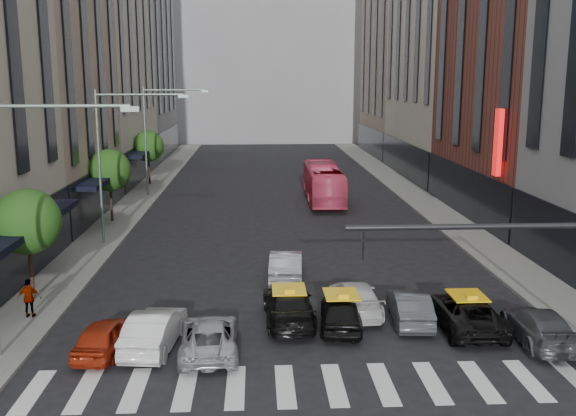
{
  "coord_description": "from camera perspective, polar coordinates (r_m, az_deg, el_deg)",
  "views": [
    {
      "loc": [
        -1.87,
        -17.62,
        9.71
      ],
      "look_at": [
        -0.45,
        10.73,
        4.0
      ],
      "focal_mm": 40.0,
      "sensor_mm": 36.0,
      "label": 1
    }
  ],
  "objects": [
    {
      "name": "ground",
      "position": [
        20.2,
        2.92,
        -17.37
      ],
      "size": [
        160.0,
        160.0,
        0.0
      ],
      "primitive_type": "plane",
      "color": "black",
      "rests_on": "ground"
    },
    {
      "name": "sidewalk_left",
      "position": [
        49.53,
        -14.03,
        -0.18
      ],
      "size": [
        3.0,
        96.0,
        0.15
      ],
      "primitive_type": "cube",
      "color": "slate",
      "rests_on": "ground"
    },
    {
      "name": "sidewalk_right",
      "position": [
        50.39,
        12.57,
        0.08
      ],
      "size": [
        3.0,
        96.0,
        0.15
      ],
      "primitive_type": "cube",
      "color": "slate",
      "rests_on": "ground"
    },
    {
      "name": "building_left_b",
      "position": [
        48.11,
        -21.81,
        13.32
      ],
      "size": [
        8.0,
        16.0,
        24.0
      ],
      "primitive_type": "cube",
      "color": "tan",
      "rests_on": "ground"
    },
    {
      "name": "building_left_d",
      "position": [
        84.16,
        -13.68,
        14.67
      ],
      "size": [
        8.0,
        18.0,
        30.0
      ],
      "primitive_type": "cube",
      "color": "gray",
      "rests_on": "ground"
    },
    {
      "name": "building_right_b",
      "position": [
        48.55,
        20.7,
        14.55
      ],
      "size": [
        8.0,
        18.0,
        26.0
      ],
      "primitive_type": "cube",
      "color": "brown",
      "rests_on": "ground"
    },
    {
      "name": "building_right_d",
      "position": [
        84.85,
        10.29,
        14.1
      ],
      "size": [
        8.0,
        18.0,
        28.0
      ],
      "primitive_type": "cube",
      "color": "tan",
      "rests_on": "ground"
    },
    {
      "name": "building_far",
      "position": [
        102.97,
        -1.9,
        15.99
      ],
      "size": [
        30.0,
        10.0,
        36.0
      ],
      "primitive_type": "cube",
      "color": "gray",
      "rests_on": "ground"
    },
    {
      "name": "tree_near",
      "position": [
        29.97,
        -22.16,
        -1.14
      ],
      "size": [
        2.88,
        2.88,
        4.95
      ],
      "color": "black",
      "rests_on": "sidewalk_left"
    },
    {
      "name": "tree_mid",
      "position": [
        45.14,
        -15.58,
        3.25
      ],
      "size": [
        2.88,
        2.88,
        4.95
      ],
      "color": "black",
      "rests_on": "sidewalk_left"
    },
    {
      "name": "tree_far",
      "position": [
        60.74,
        -12.32,
        5.39
      ],
      "size": [
        2.88,
        2.88,
        4.95
      ],
      "color": "black",
      "rests_on": "sidewalk_left"
    },
    {
      "name": "streetlamp_near",
      "position": [
        23.42,
        -23.26,
        1.09
      ],
      "size": [
        5.38,
        0.25,
        9.0
      ],
      "color": "gray",
      "rests_on": "sidewalk_left"
    },
    {
      "name": "streetlamp_mid",
      "position": [
        38.68,
        -15.13,
        5.34
      ],
      "size": [
        5.38,
        0.25,
        9.0
      ],
      "color": "gray",
      "rests_on": "sidewalk_left"
    },
    {
      "name": "streetlamp_far",
      "position": [
        54.37,
        -11.6,
        7.13
      ],
      "size": [
        5.38,
        0.25,
        9.0
      ],
      "color": "gray",
      "rests_on": "sidewalk_left"
    },
    {
      "name": "liberty_sign",
      "position": [
        40.47,
        18.18,
        5.55
      ],
      "size": [
        0.3,
        0.7,
        4.0
      ],
      "color": "red",
      "rests_on": "ground"
    },
    {
      "name": "car_red",
      "position": [
        24.45,
        -16.03,
        -10.91
      ],
      "size": [
        1.85,
        3.79,
        1.25
      ],
      "primitive_type": "imported",
      "rotation": [
        0.0,
        0.0,
        3.03
      ],
      "color": "#A0240E",
      "rests_on": "ground"
    },
    {
      "name": "car_white_front",
      "position": [
        24.4,
        -11.79,
        -10.51
      ],
      "size": [
        2.01,
        4.5,
        1.43
      ],
      "primitive_type": "imported",
      "rotation": [
        0.0,
        0.0,
        3.03
      ],
      "color": "silver",
      "rests_on": "ground"
    },
    {
      "name": "car_silver",
      "position": [
        23.74,
        -7.02,
        -11.24
      ],
      "size": [
        2.27,
        4.54,
        1.24
      ],
      "primitive_type": "imported",
      "rotation": [
        0.0,
        0.0,
        3.19
      ],
      "color": "#ADAEB3",
      "rests_on": "ground"
    },
    {
      "name": "taxi_left",
      "position": [
        26.22,
        0.08,
        -8.73
      ],
      "size": [
        2.11,
        4.87,
        1.4
      ],
      "primitive_type": "imported",
      "rotation": [
        0.0,
        0.0,
        3.17
      ],
      "color": "black",
      "rests_on": "ground"
    },
    {
      "name": "taxi_center",
      "position": [
        25.79,
        4.75,
        -9.14
      ],
      "size": [
        2.06,
        4.2,
        1.38
      ],
      "primitive_type": "imported",
      "rotation": [
        0.0,
        0.0,
        3.03
      ],
      "color": "black",
      "rests_on": "ground"
    },
    {
      "name": "car_grey_mid",
      "position": [
        26.74,
        10.76,
        -8.61
      ],
      "size": [
        1.69,
        4.13,
        1.33
      ],
      "primitive_type": "imported",
      "rotation": [
        0.0,
        0.0,
        3.07
      ],
      "color": "#3C3F43",
      "rests_on": "ground"
    },
    {
      "name": "taxi_right",
      "position": [
        26.59,
        15.57,
        -8.92
      ],
      "size": [
        2.36,
        4.92,
        1.35
      ],
      "primitive_type": "imported",
      "rotation": [
        0.0,
        0.0,
        3.12
      ],
      "color": "black",
      "rests_on": "ground"
    },
    {
      "name": "car_grey_curb",
      "position": [
        26.15,
        21.41,
        -9.72
      ],
      "size": [
        2.08,
        4.59,
        1.3
      ],
      "primitive_type": "imported",
      "rotation": [
        0.0,
        0.0,
        3.08
      ],
      "color": "#44484D",
      "rests_on": "ground"
    },
    {
      "name": "car_row2_left",
      "position": [
        31.64,
        -0.19,
        -5.1
      ],
      "size": [
        1.85,
        4.56,
        1.47
      ],
      "primitive_type": "imported",
      "rotation": [
        0.0,
        0.0,
        3.07
      ],
      "color": "#A6A6AC",
      "rests_on": "ground"
    },
    {
      "name": "car_row2_right",
      "position": [
        27.5,
        6.0,
        -7.91
      ],
      "size": [
        1.95,
        4.58,
        1.32
      ],
      "primitive_type": "imported",
      "rotation": [
        0.0,
        0.0,
        3.16
      ],
      "color": "silver",
      "rests_on": "ground"
    },
    {
      "name": "bus",
      "position": [
        51.6,
        3.17,
        2.22
      ],
      "size": [
        2.68,
        10.92,
        3.03
      ],
      "primitive_type": "imported",
      "rotation": [
        0.0,
        0.0,
        3.13
      ],
      "color": "#E64368",
      "rests_on": "ground"
    },
    {
      "name": "pedestrian_far",
      "position": [
        28.4,
        -22.01,
        -7.44
      ],
      "size": [
        0.95,
        0.41,
        1.61
      ],
      "primitive_type": "imported",
      "rotation": [
        0.0,
        0.0,
        3.16
      ],
      "color": "gray",
      "rests_on": "sidewalk_left"
    }
  ]
}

